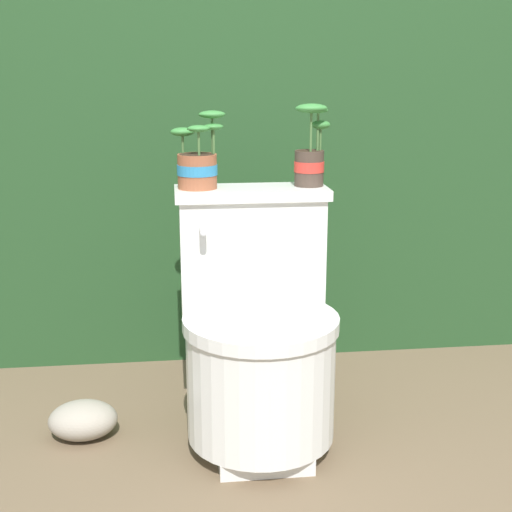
% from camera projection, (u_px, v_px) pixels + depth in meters
% --- Properties ---
extents(ground_plane, '(12.00, 12.00, 0.00)m').
position_uv_depth(ground_plane, '(288.00, 455.00, 1.99)').
color(ground_plane, brown).
extents(hedge_backdrop, '(3.79, 0.77, 1.72)m').
position_uv_depth(hedge_backdrop, '(246.00, 117.00, 2.83)').
color(hedge_backdrop, '#234723').
rests_on(hedge_backdrop, ground).
extents(toilet, '(0.44, 0.53, 0.71)m').
position_uv_depth(toilet, '(258.00, 341.00, 2.01)').
color(toilet, white).
rests_on(toilet, ground).
extents(potted_plant_left, '(0.16, 0.12, 0.22)m').
position_uv_depth(potted_plant_left, '(198.00, 164.00, 2.03)').
color(potted_plant_left, '#9E5638').
rests_on(potted_plant_left, toilet).
extents(potted_plant_midleft, '(0.11, 0.10, 0.24)m').
position_uv_depth(potted_plant_midleft, '(310.00, 156.00, 2.07)').
color(potted_plant_midleft, '#47382D').
rests_on(potted_plant_midleft, toilet).
extents(garden_stone, '(0.20, 0.16, 0.11)m').
position_uv_depth(garden_stone, '(83.00, 420.00, 2.08)').
color(garden_stone, '#9E9384').
rests_on(garden_stone, ground).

